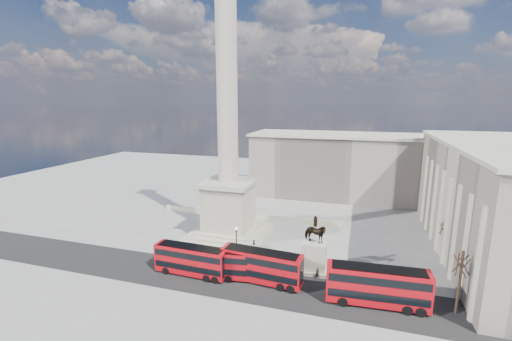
{
  "coord_description": "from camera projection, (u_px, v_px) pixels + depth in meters",
  "views": [
    {
      "loc": [
        22.48,
        -51.24,
        25.16
      ],
      "look_at": [
        5.83,
        3.02,
        13.45
      ],
      "focal_mm": 24.0,
      "sensor_mm": 36.0,
      "label": 1
    }
  ],
  "objects": [
    {
      "name": "nelsons_column",
      "position": [
        228.0,
        169.0,
        61.59
      ],
      "size": [
        14.0,
        14.0,
        49.85
      ],
      "color": "#B8B199",
      "rests_on": "ground"
    },
    {
      "name": "red_bus_a",
      "position": [
        192.0,
        260.0,
        49.78
      ],
      "size": [
        11.02,
        2.96,
        4.43
      ],
      "rotation": [
        0.0,
        0.0,
        -0.04
      ],
      "color": "#B00911",
      "rests_on": "ground"
    },
    {
      "name": "red_bus_b",
      "position": [
        254.0,
        266.0,
        48.2
      ],
      "size": [
        10.66,
        3.76,
        4.23
      ],
      "rotation": [
        0.0,
        0.0,
        0.14
      ],
      "color": "#B00911",
      "rests_on": "ground"
    },
    {
      "name": "ground",
      "position": [
        219.0,
        247.0,
        59.52
      ],
      "size": [
        180.0,
        180.0,
        0.0
      ],
      "primitive_type": "plane",
      "color": "gray",
      "rests_on": "ground"
    },
    {
      "name": "bare_tree_near",
      "position": [
        462.0,
        262.0,
        39.82
      ],
      "size": [
        1.93,
        1.93,
        8.43
      ],
      "rotation": [
        0.0,
        0.0,
        -0.0
      ],
      "color": "#332319",
      "rests_on": "ground"
    },
    {
      "name": "pedestrian_crossing",
      "position": [
        254.0,
        245.0,
        58.39
      ],
      "size": [
        1.11,
        1.08,
        1.87
      ],
      "primitive_type": "imported",
      "rotation": [
        0.0,
        0.0,
        2.39
      ],
      "color": "#292923",
      "rests_on": "ground"
    },
    {
      "name": "pedestrian_walking",
      "position": [
        318.0,
        274.0,
        48.87
      ],
      "size": [
        0.62,
        0.41,
        1.67
      ],
      "primitive_type": "imported",
      "rotation": [
        0.0,
        0.0,
        -0.02
      ],
      "color": "#292923",
      "rests_on": "ground"
    },
    {
      "name": "red_bus_d",
      "position": [
        378.0,
        286.0,
        42.28
      ],
      "size": [
        12.45,
        3.59,
        4.99
      ],
      "rotation": [
        0.0,
        0.0,
        0.06
      ],
      "color": "#B00911",
      "rests_on": "ground"
    },
    {
      "name": "bare_tree_far",
      "position": [
        478.0,
        220.0,
        57.14
      ],
      "size": [
        1.71,
        1.71,
        6.97
      ],
      "rotation": [
        0.0,
        0.0,
        -0.21
      ],
      "color": "#332319",
      "rests_on": "ground"
    },
    {
      "name": "balustrade_wall",
      "position": [
        248.0,
        215.0,
        74.39
      ],
      "size": [
        40.0,
        0.6,
        1.1
      ],
      "primitive_type": "cube",
      "color": "#BCB69C",
      "rests_on": "ground"
    },
    {
      "name": "asphalt_road",
      "position": [
        224.0,
        280.0,
        48.72
      ],
      "size": [
        120.0,
        9.0,
        0.01
      ],
      "primitive_type": "cube",
      "color": "#252525",
      "rests_on": "ground"
    },
    {
      "name": "building_east",
      "position": [
        505.0,
        202.0,
        54.06
      ],
      "size": [
        19.0,
        46.0,
        18.6
      ],
      "color": "#BDAF9B",
      "rests_on": "ground"
    },
    {
      "name": "pedestrian_standing",
      "position": [
        432.0,
        293.0,
        43.93
      ],
      "size": [
        0.79,
        0.63,
        1.6
      ],
      "primitive_type": "imported",
      "rotation": [
        0.0,
        0.0,
        3.17
      ],
      "color": "#292923",
      "rests_on": "ground"
    },
    {
      "name": "victorian_lamp",
      "position": [
        236.0,
        244.0,
        51.64
      ],
      "size": [
        0.56,
        0.56,
        6.56
      ],
      "rotation": [
        0.0,
        0.0,
        0.27
      ],
      "color": "black",
      "rests_on": "ground"
    },
    {
      "name": "red_bus_c",
      "position": [
        262.0,
        266.0,
        47.68
      ],
      "size": [
        11.69,
        3.58,
        4.67
      ],
      "rotation": [
        0.0,
        0.0,
        -0.08
      ],
      "color": "#B00911",
      "rests_on": "ground"
    },
    {
      "name": "bare_tree_mid",
      "position": [
        445.0,
        227.0,
        54.32
      ],
      "size": [
        1.79,
        1.79,
        6.8
      ],
      "rotation": [
        0.0,
        0.0,
        0.07
      ],
      "color": "#332319",
      "rests_on": "ground"
    },
    {
      "name": "equestrian_statue",
      "position": [
        314.0,
        253.0,
        50.35
      ],
      "size": [
        4.27,
        3.2,
        8.82
      ],
      "color": "#BCB69C",
      "rests_on": "ground"
    },
    {
      "name": "building_northeast",
      "position": [
        349.0,
        166.0,
        89.54
      ],
      "size": [
        51.0,
        17.0,
        16.6
      ],
      "color": "#BDAF9B",
      "rests_on": "ground"
    }
  ]
}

